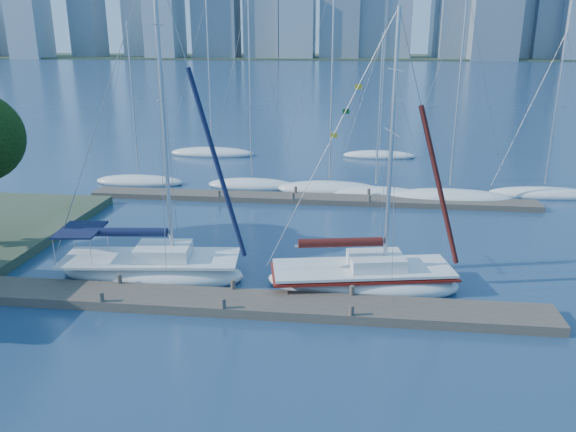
# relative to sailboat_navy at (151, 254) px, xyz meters

# --- Properties ---
(ground) EXTENTS (700.00, 700.00, 0.00)m
(ground) POSITION_rel_sailboat_navy_xyz_m (4.15, -2.52, -1.14)
(ground) COLOR #18314C
(ground) RESTS_ON ground
(near_dock) EXTENTS (26.00, 2.00, 0.40)m
(near_dock) POSITION_rel_sailboat_navy_xyz_m (4.15, -2.52, -0.94)
(near_dock) COLOR #473E34
(near_dock) RESTS_ON ground
(far_dock) EXTENTS (30.00, 1.80, 0.36)m
(far_dock) POSITION_rel_sailboat_navy_xyz_m (6.15, 13.48, -0.96)
(far_dock) COLOR #473E34
(far_dock) RESTS_ON ground
(far_shore) EXTENTS (800.00, 100.00, 1.50)m
(far_shore) POSITION_rel_sailboat_navy_xyz_m (4.15, 317.48, -1.14)
(far_shore) COLOR #38472D
(far_shore) RESTS_ON ground
(sailboat_navy) EXTENTS (8.83, 3.71, 14.49)m
(sailboat_navy) POSITION_rel_sailboat_navy_xyz_m (0.00, 0.00, 0.00)
(sailboat_navy) COLOR white
(sailboat_navy) RESTS_ON ground
(sailboat_maroon) EXTENTS (8.73, 4.27, 12.28)m
(sailboat_maroon) POSITION_rel_sailboat_navy_xyz_m (9.61, 0.00, -0.20)
(sailboat_maroon) COLOR white
(sailboat_maroon) RESTS_ON ground
(bg_boat_0) EXTENTS (7.07, 3.61, 12.01)m
(bg_boat_0) POSITION_rel_sailboat_navy_xyz_m (-6.97, 16.71, -0.90)
(bg_boat_0) COLOR white
(bg_boat_0) RESTS_ON ground
(bg_boat_1) EXTENTS (6.78, 2.96, 13.79)m
(bg_boat_1) POSITION_rel_sailboat_navy_xyz_m (1.67, 16.63, -0.87)
(bg_boat_1) COLOR white
(bg_boat_1) RESTS_ON ground
(bg_boat_2) EXTENTS (7.58, 2.88, 14.85)m
(bg_boat_2) POSITION_rel_sailboat_navy_xyz_m (7.42, 15.98, -0.84)
(bg_boat_2) COLOR white
(bg_boat_2) RESTS_ON ground
(bg_boat_3) EXTENTS (6.98, 2.40, 11.21)m
(bg_boat_3) POSITION_rel_sailboat_navy_xyz_m (10.65, 15.33, -0.91)
(bg_boat_3) COLOR white
(bg_boat_3) RESTS_ON ground
(bg_boat_4) EXTENTS (8.69, 5.71, 13.85)m
(bg_boat_4) POSITION_rel_sailboat_navy_xyz_m (15.56, 14.65, -0.86)
(bg_boat_4) COLOR white
(bg_boat_4) RESTS_ON ground
(bg_boat_5) EXTENTS (7.74, 3.04, 11.23)m
(bg_boat_5) POSITION_rel_sailboat_navy_xyz_m (22.28, 16.57, -0.91)
(bg_boat_5) COLOR white
(bg_boat_5) RESTS_ON ground
(bg_boat_6) EXTENTS (8.23, 3.94, 14.11)m
(bg_boat_6) POSITION_rel_sailboat_navy_xyz_m (-4.16, 27.97, -0.86)
(bg_boat_6) COLOR white
(bg_boat_6) RESTS_ON ground
(bg_boat_7) EXTENTS (6.89, 3.89, 11.62)m
(bg_boat_7) POSITION_rel_sailboat_navy_xyz_m (11.41, 28.84, -0.91)
(bg_boat_7) COLOR white
(bg_boat_7) RESTS_ON ground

